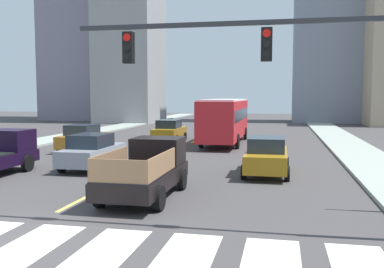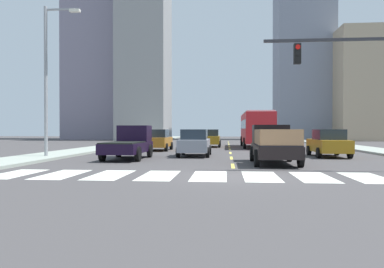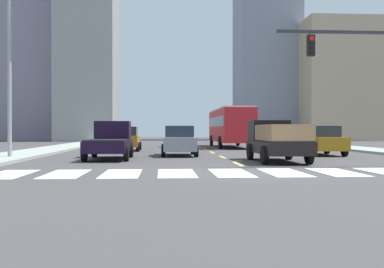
{
  "view_description": "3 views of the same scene",
  "coord_description": "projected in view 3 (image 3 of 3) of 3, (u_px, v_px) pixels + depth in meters",
  "views": [
    {
      "loc": [
        6.7,
        -8.99,
        3.55
      ],
      "look_at": [
        1.55,
        15.73,
        1.32
      ],
      "focal_mm": 40.28,
      "sensor_mm": 36.0,
      "label": 1
    },
    {
      "loc": [
        -0.32,
        -13.96,
        1.71
      ],
      "look_at": [
        -2.8,
        13.73,
        1.38
      ],
      "focal_mm": 35.65,
      "sensor_mm": 36.0,
      "label": 2
    },
    {
      "loc": [
        -3.29,
        -15.19,
        1.47
      ],
      "look_at": [
        -1.53,
        11.15,
        1.25
      ],
      "focal_mm": 41.62,
      "sensor_mm": 36.0,
      "label": 3
    }
  ],
  "objects": [
    {
      "name": "ground_plane",
      "position": [
        257.0,
        173.0,
        15.39
      ],
      "size": [
        160.0,
        160.0,
        0.0
      ],
      "primitive_type": "plane",
      "color": "#434040"
    },
    {
      "name": "sidewalk_right",
      "position": [
        353.0,
        148.0,
        34.11
      ],
      "size": [
        3.03,
        110.0,
        0.15
      ],
      "primitive_type": "cube",
      "color": "#99A295",
      "rests_on": "ground"
    },
    {
      "name": "sidewalk_left",
      "position": [
        52.0,
        149.0,
        32.59
      ],
      "size": [
        3.03,
        110.0,
        0.15
      ],
      "primitive_type": "cube",
      "color": "#99A295",
      "rests_on": "ground"
    },
    {
      "name": "crosswalk_stripe_0",
      "position": [
        9.0,
        174.0,
        14.83
      ],
      "size": [
        1.27,
        3.19,
        0.01
      ],
      "primitive_type": "cube",
      "color": "silver",
      "rests_on": "ground"
    },
    {
      "name": "crosswalk_stripe_1",
      "position": [
        66.0,
        174.0,
        14.96
      ],
      "size": [
        1.27,
        3.19,
        0.01
      ],
      "primitive_type": "cube",
      "color": "silver",
      "rests_on": "ground"
    },
    {
      "name": "crosswalk_stripe_2",
      "position": [
        122.0,
        173.0,
        15.08
      ],
      "size": [
        1.27,
        3.19,
        0.01
      ],
      "primitive_type": "cube",
      "color": "silver",
      "rests_on": "ground"
    },
    {
      "name": "crosswalk_stripe_3",
      "position": [
        177.0,
        173.0,
        15.2
      ],
      "size": [
        1.27,
        3.19,
        0.01
      ],
      "primitive_type": "cube",
      "color": "silver",
      "rests_on": "ground"
    },
    {
      "name": "crosswalk_stripe_4",
      "position": [
        231.0,
        173.0,
        15.33
      ],
      "size": [
        1.27,
        3.19,
        0.01
      ],
      "primitive_type": "cube",
      "color": "silver",
      "rests_on": "ground"
    },
    {
      "name": "crosswalk_stripe_5",
      "position": [
        284.0,
        172.0,
        15.45
      ],
      "size": [
        1.27,
        3.19,
        0.01
      ],
      "primitive_type": "cube",
      "color": "silver",
      "rests_on": "ground"
    },
    {
      "name": "crosswalk_stripe_6",
      "position": [
        336.0,
        172.0,
        15.58
      ],
      "size": [
        1.27,
        3.19,
        0.01
      ],
      "primitive_type": "cube",
      "color": "silver",
      "rests_on": "ground"
    },
    {
      "name": "lane_dash_0",
      "position": [
        238.0,
        164.0,
        19.38
      ],
      "size": [
        0.16,
        2.4,
        0.01
      ],
      "primitive_type": "cube",
      "color": "#E1D050",
      "rests_on": "ground"
    },
    {
      "name": "lane_dash_1",
      "position": [
        222.0,
        157.0,
        24.37
      ],
      "size": [
        0.16,
        2.4,
        0.01
      ],
      "primitive_type": "cube",
      "color": "#E1D050",
      "rests_on": "ground"
    },
    {
      "name": "lane_dash_2",
      "position": [
        212.0,
        152.0,
        29.36
      ],
      "size": [
        0.16,
        2.4,
        0.01
      ],
      "primitive_type": "cube",
      "color": "#E1D050",
      "rests_on": "ground"
    },
    {
      "name": "lane_dash_3",
      "position": [
        205.0,
        149.0,
        34.35
      ],
      "size": [
        0.16,
        2.4,
        0.01
      ],
      "primitive_type": "cube",
      "color": "#E1D050",
      "rests_on": "ground"
    },
    {
      "name": "lane_dash_4",
      "position": [
        200.0,
        147.0,
        39.34
      ],
      "size": [
        0.16,
        2.4,
        0.01
      ],
      "primitive_type": "cube",
      "color": "#E1D050",
      "rests_on": "ground"
    },
    {
      "name": "lane_dash_5",
      "position": [
        195.0,
        145.0,
        44.33
      ],
      "size": [
        0.16,
        2.4,
        0.01
      ],
      "primitive_type": "cube",
      "color": "#E1D050",
      "rests_on": "ground"
    },
    {
      "name": "lane_dash_6",
      "position": [
        192.0,
        143.0,
        49.31
      ],
      "size": [
        0.16,
        2.4,
        0.01
      ],
      "primitive_type": "cube",
      "color": "#E1D050",
      "rests_on": "ground"
    },
    {
      "name": "lane_dash_7",
      "position": [
        189.0,
        142.0,
        54.3
      ],
      "size": [
        0.16,
        2.4,
        0.01
      ],
      "primitive_type": "cube",
      "color": "#E1D050",
      "rests_on": "ground"
    },
    {
      "name": "pickup_stakebed",
      "position": [
        275.0,
        141.0,
        21.12
      ],
      "size": [
        2.18,
        5.2,
        1.96
      ],
      "rotation": [
        0.0,
        0.0,
        0.02
      ],
      "color": "black",
      "rests_on": "ground"
    },
    {
      "name": "pickup_dark",
      "position": [
        110.0,
        141.0,
        23.0
      ],
      "size": [
        2.18,
        5.2,
        1.96
      ],
      "rotation": [
        0.0,
        0.0,
        -0.03
      ],
      "color": "black",
      "rests_on": "ground"
    },
    {
      "name": "city_bus",
      "position": [
        230.0,
        125.0,
        38.42
      ],
      "size": [
        2.72,
        10.8,
        3.32
      ],
      "rotation": [
        0.0,
        0.0,
        -0.02
      ],
      "color": "red",
      "rests_on": "ground"
    },
    {
      "name": "sedan_near_right",
      "position": [
        126.0,
        139.0,
        31.67
      ],
      "size": [
        2.02,
        4.4,
        1.72
      ],
      "rotation": [
        0.0,
        0.0,
        -0.02
      ],
      "color": "#AC6A1E",
      "rests_on": "ground"
    },
    {
      "name": "sedan_far",
      "position": [
        179.0,
        137.0,
        38.59
      ],
      "size": [
        2.02,
        4.4,
        1.72
      ],
      "rotation": [
        0.0,
        0.0,
        0.03
      ],
      "color": "#A47716",
      "rests_on": "ground"
    },
    {
      "name": "sedan_mid",
      "position": [
        321.0,
        141.0,
        26.3
      ],
      "size": [
        2.02,
        4.4,
        1.72
      ],
      "rotation": [
        0.0,
        0.0,
        0.03
      ],
      "color": "#AC7717",
      "rests_on": "ground"
    },
    {
      "name": "sedan_near_left",
      "position": [
        179.0,
        141.0,
        25.64
      ],
      "size": [
        2.02,
        4.4,
        1.72
      ],
      "rotation": [
        0.0,
        0.0,
        -0.02
      ],
      "color": "gray",
      "rests_on": "ground"
    },
    {
      "name": "streetlight_left",
      "position": [
        13.0,
        61.0,
        22.4
      ],
      "size": [
        2.2,
        0.28,
        9.0
      ],
      "color": "gray",
      "rests_on": "ground"
    },
    {
      "name": "tower_tall_centre",
      "position": [
        267.0,
        27.0,
        68.73
      ],
      "size": [
        9.3,
        8.12,
        34.75
      ],
      "primitive_type": "cube",
      "color": "gray",
      "rests_on": "ground"
    },
    {
      "name": "block_mid_left",
      "position": [
        32.0,
        34.0,
        66.99
      ],
      "size": [
        10.72,
        10.91,
        31.85
      ],
      "primitive_type": "cube",
      "color": "gray",
      "rests_on": "ground"
    },
    {
      "name": "block_mid_right",
      "position": [
        337.0,
        81.0,
        64.04
      ],
      "size": [
        10.55,
        8.67,
        17.12
      ],
      "primitive_type": "cube",
      "color": "tan",
      "rests_on": "ground"
    },
    {
      "name": "block_low_left",
      "position": [
        88.0,
        32.0,
        61.28
      ],
      "size": [
        7.71,
        8.89,
        29.95
      ],
      "primitive_type": "cube",
      "color": "gray",
      "rests_on": "ground"
    }
  ]
}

